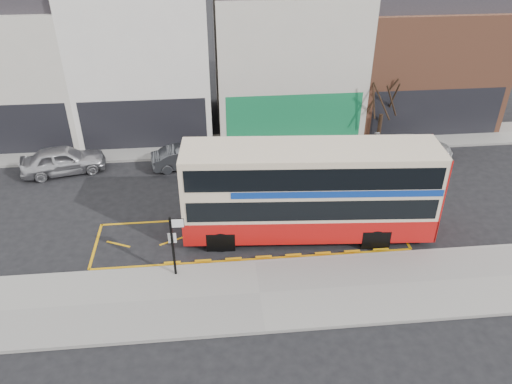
{
  "coord_description": "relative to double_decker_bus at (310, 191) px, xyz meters",
  "views": [
    {
      "loc": [
        -1.58,
        -16.79,
        13.8
      ],
      "look_at": [
        0.28,
        2.0,
        2.14
      ],
      "focal_mm": 35.0,
      "sensor_mm": 36.0,
      "label": 1
    }
  ],
  "objects": [
    {
      "name": "double_decker_bus",
      "position": [
        0.0,
        0.0,
        0.0
      ],
      "size": [
        11.23,
        3.35,
        4.42
      ],
      "rotation": [
        0.0,
        0.0,
        -0.07
      ],
      "color": "beige",
      "rests_on": "ground"
    },
    {
      "name": "car_grey",
      "position": [
        -5.71,
        7.02,
        -1.7
      ],
      "size": [
        3.99,
        1.97,
        1.26
      ],
      "primitive_type": "imported",
      "rotation": [
        0.0,
        0.0,
        1.74
      ],
      "color": "#44484D",
      "rests_on": "ground"
    },
    {
      "name": "terrace_left",
      "position": [
        -8.12,
        13.43,
        3.0
      ],
      "size": [
        8.0,
        8.01,
        11.8
      ],
      "color": "silver",
      "rests_on": "ground"
    },
    {
      "name": "terrace_right",
      "position": [
        9.88,
        13.43,
        2.25
      ],
      "size": [
        9.0,
        8.01,
        10.3
      ],
      "color": "#93553B",
      "rests_on": "ground"
    },
    {
      "name": "pavement",
      "position": [
        -2.62,
        -3.86,
        -2.25
      ],
      "size": [
        40.0,
        4.0,
        0.15
      ],
      "primitive_type": "cube",
      "color": "gray",
      "rests_on": "ground"
    },
    {
      "name": "ground",
      "position": [
        -2.62,
        -1.56,
        -2.33
      ],
      "size": [
        120.0,
        120.0,
        0.0
      ],
      "primitive_type": "plane",
      "color": "black",
      "rests_on": "ground"
    },
    {
      "name": "far_pavement",
      "position": [
        -2.62,
        9.44,
        -2.25
      ],
      "size": [
        50.0,
        3.0,
        0.15
      ],
      "primitive_type": "cube",
      "color": "gray",
      "rests_on": "ground"
    },
    {
      "name": "terrace_green_shop",
      "position": [
        0.88,
        13.43,
        2.75
      ],
      "size": [
        9.0,
        8.01,
        11.3
      ],
      "color": "beige",
      "rests_on": "ground"
    },
    {
      "name": "terrace_far_left",
      "position": [
        -16.12,
        13.43,
        2.5
      ],
      "size": [
        8.0,
        8.01,
        10.8
      ],
      "color": "beige",
      "rests_on": "ground"
    },
    {
      "name": "car_white",
      "position": [
        7.66,
        6.94,
        -1.67
      ],
      "size": [
        4.67,
        2.32,
        1.3
      ],
      "primitive_type": "imported",
      "rotation": [
        0.0,
        0.0,
        1.46
      ],
      "color": "#BABABA",
      "rests_on": "ground"
    },
    {
      "name": "street_tree_right",
      "position": [
        6.17,
        9.02,
        1.2
      ],
      "size": [
        2.4,
        2.4,
        5.17
      ],
      "color": "#302215",
      "rests_on": "ground"
    },
    {
      "name": "bus_stop_post",
      "position": [
        -5.89,
        -2.38,
        -0.48
      ],
      "size": [
        0.69,
        0.12,
        2.8
      ],
      "rotation": [
        0.0,
        0.0,
        -0.03
      ],
      "color": "black",
      "rests_on": "pavement"
    },
    {
      "name": "road_markings",
      "position": [
        -2.62,
        0.04,
        -2.32
      ],
      "size": [
        14.0,
        3.4,
        0.01
      ],
      "primitive_type": null,
      "color": "orange",
      "rests_on": "ground"
    },
    {
      "name": "car_silver",
      "position": [
        -12.46,
        7.07,
        -1.56
      ],
      "size": [
        4.79,
        2.72,
        1.54
      ],
      "primitive_type": "imported",
      "rotation": [
        0.0,
        0.0,
        1.78
      ],
      "color": "#B5B5BA",
      "rests_on": "ground"
    },
    {
      "name": "kerb",
      "position": [
        -2.62,
        -1.93,
        -2.25
      ],
      "size": [
        40.0,
        0.15,
        0.15
      ],
      "primitive_type": "cube",
      "color": "gray",
      "rests_on": "ground"
    }
  ]
}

